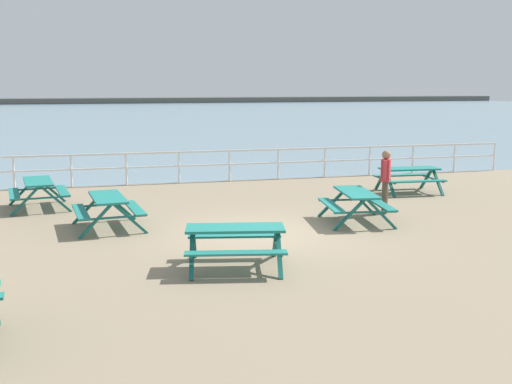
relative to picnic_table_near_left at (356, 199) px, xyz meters
name	(u,v)px	position (x,y,z in m)	size (l,w,h in m)	color
ground_plane	(263,238)	(-2.50, -0.55, -0.68)	(30.00, 24.00, 0.20)	gray
sea_band	(131,116)	(-2.50, 52.20, -0.58)	(142.00, 90.00, 0.01)	gray
distant_shoreline	(117,103)	(-2.50, 95.20, -0.58)	(142.00, 6.00, 1.80)	#4C4C47
seaward_railing	(204,160)	(-2.50, 7.20, 0.16)	(23.07, 0.07, 1.08)	white
picnic_table_near_left	(356,199)	(0.00, 0.00, 0.00)	(1.74, 1.98, 0.80)	#1E7A70
picnic_table_near_right	(235,237)	(-3.67, -2.90, 0.00)	(2.06, 1.84, 0.80)	#1E7A70
picnic_table_mid_centre	(38,187)	(-7.66, 3.75, 0.00)	(1.76, 1.99, 0.80)	#1E7A70
picnic_table_far_right	(108,204)	(-5.88, 0.87, 0.00)	(1.72, 1.96, 0.80)	#1E7A70
picnic_table_seaward	(409,174)	(3.31, 3.49, 0.00)	(1.89, 1.64, 0.80)	#1E7A70
visitor	(386,178)	(1.17, 0.82, 0.36)	(0.37, 0.46, 1.66)	#4C4233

